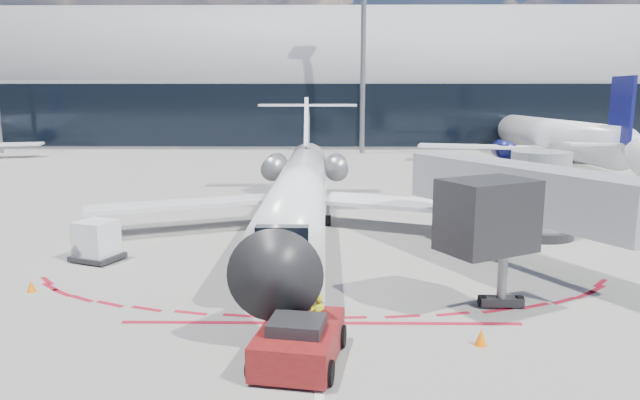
{
  "coord_description": "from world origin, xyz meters",
  "views": [
    {
      "loc": [
        0.19,
        -30.3,
        7.84
      ],
      "look_at": [
        -0.14,
        -3.52,
        2.92
      ],
      "focal_mm": 32.0,
      "sensor_mm": 36.0,
      "label": 1
    }
  ],
  "objects_px": {
    "pushback_tug": "(299,341)",
    "ramp_worker": "(317,319)",
    "uld_container": "(97,241)",
    "regional_jet": "(300,188)"
  },
  "relations": [
    {
      "from": "pushback_tug",
      "to": "ramp_worker",
      "type": "height_order",
      "value": "ramp_worker"
    },
    {
      "from": "uld_container",
      "to": "pushback_tug",
      "type": "bearing_deg",
      "value": -24.09
    },
    {
      "from": "regional_jet",
      "to": "ramp_worker",
      "type": "relative_size",
      "value": 18.42
    },
    {
      "from": "pushback_tug",
      "to": "uld_container",
      "type": "bearing_deg",
      "value": 143.89
    },
    {
      "from": "regional_jet",
      "to": "ramp_worker",
      "type": "height_order",
      "value": "regional_jet"
    },
    {
      "from": "pushback_tug",
      "to": "uld_container",
      "type": "distance_m",
      "value": 14.63
    },
    {
      "from": "pushback_tug",
      "to": "uld_container",
      "type": "xyz_separation_m",
      "value": [
        -10.21,
        10.47,
        0.32
      ]
    },
    {
      "from": "regional_jet",
      "to": "ramp_worker",
      "type": "xyz_separation_m",
      "value": [
        1.25,
        -15.29,
        -1.74
      ]
    },
    {
      "from": "regional_jet",
      "to": "ramp_worker",
      "type": "bearing_deg",
      "value": -85.34
    },
    {
      "from": "pushback_tug",
      "to": "regional_jet",
      "type": "bearing_deg",
      "value": 102.1
    }
  ]
}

